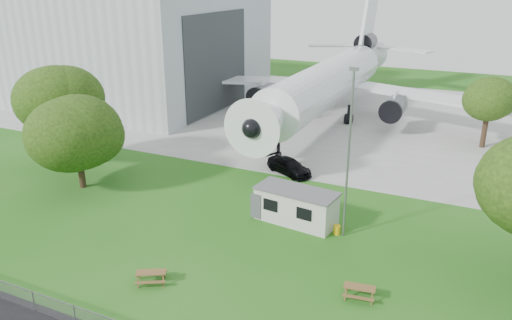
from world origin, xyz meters
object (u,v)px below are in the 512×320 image
at_px(picnic_east, 359,298).
at_px(airliner, 331,79).
at_px(hangar, 106,33).
at_px(site_cabin, 296,206).
at_px(picnic_west, 152,283).

bearing_deg(picnic_east, airliner, 102.00).
distance_m(hangar, site_cabin, 52.03).
distance_m(hangar, picnic_west, 55.78).
distance_m(airliner, site_cabin, 29.99).
bearing_deg(picnic_west, site_cabin, 36.35).
relative_size(picnic_west, picnic_east, 1.00).
bearing_deg(airliner, picnic_east, -70.30).
bearing_deg(site_cabin, picnic_east, -47.96).
distance_m(airliner, picnic_west, 40.70).
distance_m(site_cabin, picnic_east, 10.14).
xyz_separation_m(hangar, airliner, (35.97, -0.14, -4.14)).
distance_m(site_cabin, picnic_west, 12.47).
height_order(airliner, site_cabin, airliner).
bearing_deg(picnic_east, picnic_west, -169.76).
height_order(hangar, airliner, hangar).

